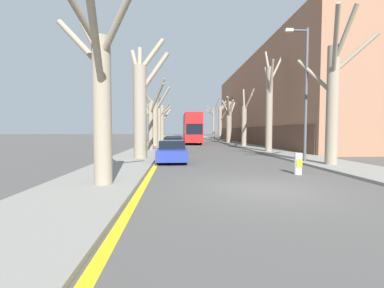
{
  "coord_description": "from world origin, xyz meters",
  "views": [
    {
      "loc": [
        -2.94,
        -8.12,
        1.92
      ],
      "look_at": [
        -0.82,
        25.29,
        0.2
      ],
      "focal_mm": 24.0,
      "sensor_mm": 36.0,
      "label": 1
    }
  ],
  "objects": [
    {
      "name": "street_tree_right_2",
      "position": [
        5.31,
        22.27,
        2.94
      ],
      "size": [
        1.21,
        2.77,
        7.09
      ],
      "color": "gray",
      "rests_on": "ground"
    },
    {
      "name": "parked_car_1",
      "position": [
        -3.16,
        14.03,
        0.66
      ],
      "size": [
        1.79,
        3.96,
        1.39
      ],
      "color": "maroon",
      "rests_on": "ground"
    },
    {
      "name": "ground_plane",
      "position": [
        0.0,
        0.0,
        0.0
      ],
      "size": [
        300.0,
        300.0,
        0.0
      ],
      "primitive_type": "plane",
      "color": "#4C4947"
    },
    {
      "name": "street_tree_left_1",
      "position": [
        -5.23,
        9.23,
        3.71
      ],
      "size": [
        2.86,
        2.06,
        8.31
      ],
      "color": "gray",
      "rests_on": "ground"
    },
    {
      "name": "parked_car_0",
      "position": [
        -3.16,
        8.06,
        0.63
      ],
      "size": [
        1.78,
        4.42,
        1.31
      ],
      "color": "navy",
      "rests_on": "ground"
    },
    {
      "name": "parked_car_2",
      "position": [
        -3.16,
        19.63,
        0.66
      ],
      "size": [
        1.88,
        4.42,
        1.39
      ],
      "color": "olive",
      "rests_on": "ground"
    },
    {
      "name": "street_tree_left_2",
      "position": [
        -5.22,
        16.23,
        2.78
      ],
      "size": [
        2.39,
        5.66,
        6.46
      ],
      "color": "gray",
      "rests_on": "ground"
    },
    {
      "name": "street_tree_left_3",
      "position": [
        -5.56,
        23.27,
        3.24
      ],
      "size": [
        4.63,
        3.94,
        7.45
      ],
      "color": "gray",
      "rests_on": "ground"
    },
    {
      "name": "kerb_line_stripe",
      "position": [
        -4.07,
        50.0,
        0.0
      ],
      "size": [
        0.24,
        120.0,
        0.01
      ],
      "primitive_type": "cube",
      "color": "yellow",
      "rests_on": "ground"
    },
    {
      "name": "double_decker_bus",
      "position": [
        -0.51,
        30.44,
        2.5
      ],
      "size": [
        2.45,
        10.31,
        4.4
      ],
      "color": "red",
      "rests_on": "ground"
    },
    {
      "name": "lamp_post",
      "position": [
        4.63,
        6.64,
        4.41
      ],
      "size": [
        1.4,
        0.2,
        7.89
      ],
      "color": "#4C4F54",
      "rests_on": "ground"
    },
    {
      "name": "sidewalk_left",
      "position": [
        -5.86,
        50.0,
        0.06
      ],
      "size": [
        3.23,
        120.0,
        0.12
      ],
      "primitive_type": "cube",
      "color": "gray",
      "rests_on": "ground"
    },
    {
      "name": "street_tree_right_4",
      "position": [
        5.47,
        39.48,
        3.69
      ],
      "size": [
        2.37,
        2.06,
        8.22
      ],
      "color": "gray",
      "rests_on": "ground"
    },
    {
      "name": "street_tree_left_0",
      "position": [
        -5.41,
        0.57,
        3.1
      ],
      "size": [
        3.64,
        3.84,
        6.5
      ],
      "color": "gray",
      "rests_on": "ground"
    },
    {
      "name": "street_tree_right_5",
      "position": [
        5.28,
        47.62,
        4.1
      ],
      "size": [
        2.62,
        3.76,
        8.94
      ],
      "color": "gray",
      "rests_on": "ground"
    },
    {
      "name": "sidewalk_right",
      "position": [
        5.86,
        50.0,
        0.06
      ],
      "size": [
        3.23,
        120.0,
        0.12
      ],
      "primitive_type": "cube",
      "color": "gray",
      "rests_on": "ground"
    },
    {
      "name": "street_tree_left_4",
      "position": [
        -5.6,
        31.71,
        3.69
      ],
      "size": [
        4.65,
        2.54,
        7.68
      ],
      "color": "gray",
      "rests_on": "ground"
    },
    {
      "name": "street_tree_right_3",
      "position": [
        5.25,
        31.03,
        3.62
      ],
      "size": [
        2.65,
        3.49,
        6.94
      ],
      "color": "gray",
      "rests_on": "ground"
    },
    {
      "name": "street_tree_right_0",
      "position": [
        5.35,
        5.0,
        3.71
      ],
      "size": [
        3.4,
        4.74,
        7.91
      ],
      "color": "gray",
      "rests_on": "ground"
    },
    {
      "name": "street_tree_right_1",
      "position": [
        5.29,
        14.06,
        4.31
      ],
      "size": [
        2.23,
        3.62,
        9.4
      ],
      "color": "gray",
      "rests_on": "ground"
    },
    {
      "name": "building_facade_right",
      "position": [
        12.46,
        29.94,
        6.1
      ],
      "size": [
        10.08,
        40.02,
        12.23
      ],
      "color": "#93664C",
      "rests_on": "ground"
    },
    {
      "name": "street_tree_left_5",
      "position": [
        -5.48,
        39.32,
        3.59
      ],
      "size": [
        3.43,
        2.91,
        7.37
      ],
      "color": "gray",
      "rests_on": "ground"
    },
    {
      "name": "traffic_bollard",
      "position": [
        2.43,
        2.78,
        0.47
      ],
      "size": [
        0.31,
        0.32,
        0.95
      ],
      "color": "white",
      "rests_on": "ground"
    }
  ]
}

